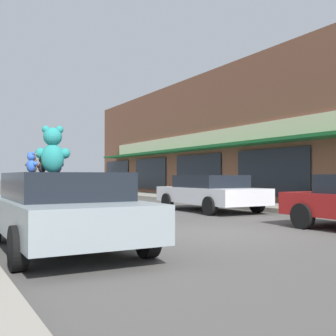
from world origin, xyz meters
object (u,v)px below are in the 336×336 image
teddy_bear_giant (53,150)px  teddy_bear_black (42,165)px  plush_art_car (63,208)px  parked_car_far_center (210,192)px  teddy_bear_brown (32,163)px  teddy_bear_blue (31,163)px  teddy_bear_cream (33,164)px  teddy_bear_purple (57,163)px

teddy_bear_giant → teddy_bear_black: 0.68m
plush_art_car → parked_car_far_center: plush_art_car is taller
plush_art_car → teddy_bear_brown: bearing=-178.7°
parked_car_far_center → plush_art_car: bearing=-142.1°
teddy_bear_blue → teddy_bear_cream: teddy_bear_blue is taller
teddy_bear_blue → teddy_bear_cream: size_ratio=1.02×
teddy_bear_brown → teddy_bear_purple: bearing=-137.3°
teddy_bear_blue → teddy_bear_cream: 0.79m
teddy_bear_blue → parked_car_far_center: size_ratio=0.07×
teddy_bear_blue → parked_car_far_center: 9.18m
teddy_bear_purple → parked_car_far_center: bearing=-87.1°
teddy_bear_purple → teddy_bear_brown: 0.89m
plush_art_car → teddy_bear_cream: teddy_bear_cream is taller
plush_art_car → parked_car_far_center: 8.44m
teddy_bear_black → parked_car_far_center: (6.80, 4.16, -0.78)m
teddy_bear_giant → parked_car_far_center: size_ratio=0.19×
plush_art_car → parked_car_far_center: (6.67, 5.18, -0.01)m
teddy_bear_cream → parked_car_far_center: (7.08, 4.77, -0.77)m
teddy_bear_giant → teddy_bear_black: bearing=-66.1°
plush_art_car → teddy_bear_purple: 1.03m
plush_art_car → teddy_bear_cream: bearing=136.0°
parked_car_far_center → teddy_bear_purple: bearing=-145.6°
teddy_bear_blue → teddy_bear_purple: 1.22m
plush_art_car → teddy_bear_giant: 1.08m
plush_art_car → teddy_bear_black: size_ratio=13.00×
teddy_bear_blue → teddy_bear_black: bearing=-50.6°
plush_art_car → teddy_bear_giant: bearing=103.3°
teddy_bear_purple → teddy_bear_brown: (-0.58, -0.67, -0.02)m
teddy_bear_purple → teddy_bear_cream: teddy_bear_purple is taller
plush_art_car → teddy_bear_cream: size_ratio=13.73×
teddy_bear_purple → plush_art_car: bearing=142.7°
teddy_bear_giant → parked_car_far_center: (6.75, 4.79, -1.02)m
plush_art_car → teddy_bear_blue: bearing=-148.5°
teddy_bear_black → teddy_bear_cream: (-0.29, -0.61, -0.01)m
teddy_bear_giant → teddy_bear_brown: 0.63m
plush_art_car → teddy_bear_black: (-0.13, 1.02, 0.76)m
teddy_bear_blue → teddy_bear_purple: (0.67, 1.02, 0.03)m
teddy_bear_giant → teddy_bear_purple: size_ratio=2.25×
teddy_bear_black → teddy_bear_cream: 0.68m
teddy_bear_blue → teddy_bear_cream: (0.19, 0.77, -0.00)m
parked_car_far_center → teddy_bear_cream: bearing=-146.0°
teddy_bear_blue → teddy_bear_brown: 0.37m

